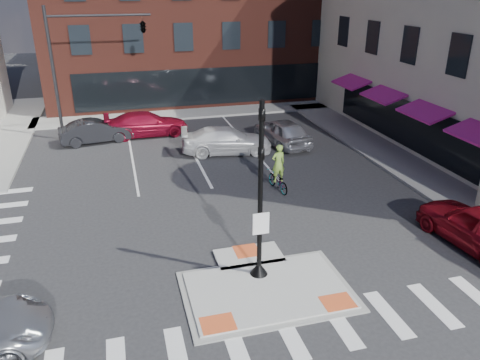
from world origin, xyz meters
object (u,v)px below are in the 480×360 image
object	(u,v)px
red_sedan	(480,227)
cyclist	(278,175)
white_pickup	(227,140)
bg_car_red	(147,124)
bg_car_silver	(282,132)
bg_car_dark	(96,131)

from	to	relation	value
red_sedan	cyclist	size ratio (longest dim) A/B	2.19
red_sedan	white_pickup	xyz separation A→B (m)	(-6.59, 12.74, -0.11)
bg_car_red	cyclist	world-z (taller)	cyclist
bg_car_silver	white_pickup	bearing A→B (deg)	-0.57
bg_car_dark	bg_car_silver	bearing A→B (deg)	-116.77
red_sedan	bg_car_silver	world-z (taller)	red_sedan
red_sedan	bg_car_red	world-z (taller)	red_sedan
red_sedan	bg_car_silver	bearing A→B (deg)	-83.77
white_pickup	bg_car_silver	distance (m)	3.65
bg_car_silver	bg_car_red	distance (m)	8.79
white_pickup	bg_car_dark	size ratio (longest dim) A/B	1.19
bg_car_dark	cyclist	xyz separation A→B (m)	(8.44, -9.82, 0.06)
bg_car_silver	bg_car_dark	bearing A→B (deg)	-27.05
bg_car_dark	bg_car_red	world-z (taller)	bg_car_red
red_sedan	bg_car_dark	distance (m)	21.79
white_pickup	red_sedan	bearing A→B (deg)	-144.35
bg_car_dark	bg_car_silver	world-z (taller)	bg_car_silver
red_sedan	bg_car_red	size ratio (longest dim) A/B	0.96
bg_car_dark	bg_car_silver	distance (m)	11.49
white_pickup	bg_car_red	size ratio (longest dim) A/B	0.99
bg_car_silver	bg_car_red	world-z (taller)	bg_car_silver
bg_car_dark	bg_car_red	size ratio (longest dim) A/B	0.83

